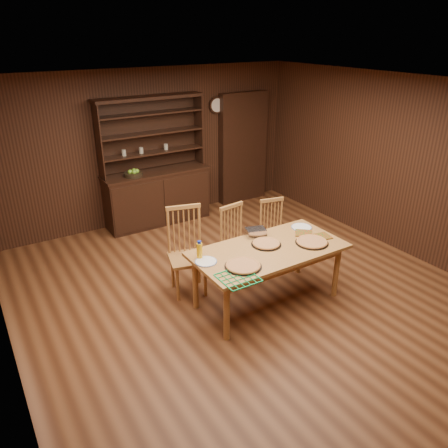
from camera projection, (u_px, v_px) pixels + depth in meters
floor at (246, 294)px, 5.69m from camera, size 6.00×6.00×0.00m
room_shell at (249, 178)px, 5.04m from camera, size 6.00×6.00×6.00m
china_hutch at (157, 190)px, 7.58m from camera, size 1.84×0.52×2.17m
doorway at (243, 148)px, 8.42m from camera, size 1.00×0.18×2.10m
wall_clock at (217, 105)px, 7.85m from camera, size 0.30×0.05×0.30m
dining_table at (268, 255)px, 5.27m from camera, size 1.87×0.93×0.75m
chair_left at (186, 247)px, 5.58m from camera, size 0.57×0.55×1.14m
chair_center at (236, 239)px, 5.97m from camera, size 0.46×0.45×1.01m
chair_right at (273, 229)px, 6.35m from camera, size 0.45×0.44×0.94m
pizza_left at (243, 266)px, 4.82m from camera, size 0.42×0.42×0.04m
pizza_right at (312, 242)px, 5.36m from camera, size 0.40×0.40×0.04m
pizza_center at (266, 243)px, 5.32m from camera, size 0.37×0.37×0.04m
cooling_rack at (238, 278)px, 4.61m from camera, size 0.38×0.38×0.02m
plate_left at (206, 262)px, 4.92m from camera, size 0.25×0.25×0.02m
plate_right at (301, 227)px, 5.77m from camera, size 0.27×0.27×0.02m
foil_dish at (256, 232)px, 5.53m from camera, size 0.29×0.24×0.10m
juice_bottle at (199, 250)px, 4.97m from camera, size 0.07×0.07×0.22m
pot_holder_a at (322, 236)px, 5.52m from camera, size 0.23×0.23×0.01m
pot_holder_b at (304, 233)px, 5.61m from camera, size 0.30×0.30×0.02m
fruit_bowl at (133, 174)px, 7.17m from camera, size 0.31×0.31×0.12m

